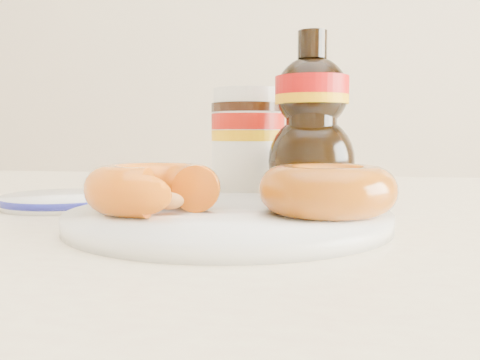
% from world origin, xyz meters
% --- Properties ---
extents(dining_table, '(1.40, 0.90, 0.75)m').
position_xyz_m(dining_table, '(0.00, 0.10, 0.67)').
color(dining_table, '#F6E9BB').
rests_on(dining_table, ground).
extents(plate, '(0.27, 0.27, 0.01)m').
position_xyz_m(plate, '(0.01, -0.02, 0.76)').
color(plate, white).
rests_on(plate, dining_table).
extents(donut_bitten, '(0.12, 0.12, 0.04)m').
position_xyz_m(donut_bitten, '(-0.05, -0.04, 0.78)').
color(donut_bitten, '#D4450C').
rests_on(donut_bitten, plate).
extents(donut_whole, '(0.13, 0.13, 0.04)m').
position_xyz_m(donut_whole, '(0.09, -0.02, 0.78)').
color(donut_whole, '#8D3609').
rests_on(donut_whole, plate).
extents(nutella_jar, '(0.10, 0.10, 0.14)m').
position_xyz_m(nutella_jar, '(-0.02, 0.25, 0.82)').
color(nutella_jar, white).
rests_on(nutella_jar, dining_table).
extents(syrup_bottle, '(0.11, 0.10, 0.19)m').
position_xyz_m(syrup_bottle, '(0.07, 0.16, 0.85)').
color(syrup_bottle, black).
rests_on(syrup_bottle, dining_table).
extents(dark_jar, '(0.06, 0.06, 0.10)m').
position_xyz_m(dark_jar, '(-0.04, 0.28, 0.80)').
color(dark_jar, black).
rests_on(dark_jar, dining_table).
extents(blue_rim_saucer, '(0.13, 0.13, 0.01)m').
position_xyz_m(blue_rim_saucer, '(-0.19, 0.06, 0.76)').
color(blue_rim_saucer, white).
rests_on(blue_rim_saucer, dining_table).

